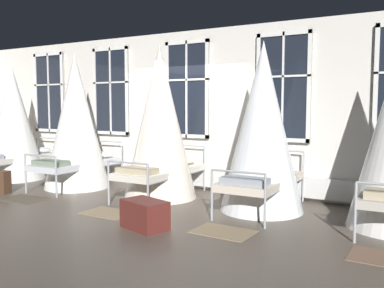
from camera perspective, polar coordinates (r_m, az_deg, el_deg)
name	(u,v)px	position (r m, az deg, el deg)	size (l,w,h in m)	color
ground	(157,197)	(7.94, -4.72, -7.16)	(23.85, 23.85, 0.00)	brown
back_wall_with_windows	(190,110)	(8.76, -0.32, 4.57)	(12.92, 0.10, 3.20)	silver
window_bank	(187,133)	(8.68, -0.72, 1.55)	(9.06, 0.10, 2.93)	black
cot_first	(14,125)	(10.58, -22.85, 2.41)	(1.34, 1.97, 2.60)	#9EA3A8
cot_second	(76,123)	(9.06, -15.34, 2.72)	(1.34, 1.97, 2.76)	#9EA3A8
cot_third	(160,124)	(7.77, -4.33, 2.71)	(1.34, 1.95, 2.81)	#9EA3A8
cot_fourth	(262,129)	(6.86, 9.47, 1.97)	(1.34, 1.95, 2.72)	#9EA3A8
rug_second	(23,199)	(8.34, -21.74, -6.88)	(0.80, 0.56, 0.01)	brown
rug_third	(108,213)	(6.90, -11.21, -9.08)	(0.80, 0.56, 0.01)	#8E7A5B
rug_fourth	(223,232)	(5.82, 4.19, -11.70)	(0.80, 0.56, 0.01)	#8E7A5B
travel_trunk	(145,215)	(5.94, -6.38, -9.42)	(0.64, 0.40, 0.40)	#5B231E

